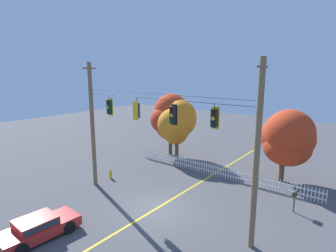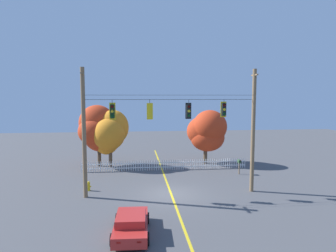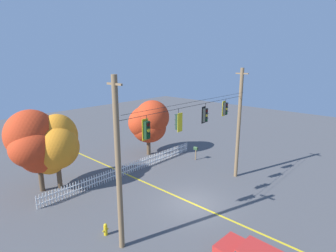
% 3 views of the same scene
% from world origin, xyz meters
% --- Properties ---
extents(ground, '(80.00, 80.00, 0.00)m').
position_xyz_m(ground, '(0.00, 0.00, 0.00)').
color(ground, '#4C4C4F').
extents(lane_centerline_stripe, '(0.16, 36.00, 0.01)m').
position_xyz_m(lane_centerline_stripe, '(0.00, 0.00, 0.00)').
color(lane_centerline_stripe, gold).
rests_on(lane_centerline_stripe, ground).
extents(signal_support_span, '(12.71, 1.10, 9.27)m').
position_xyz_m(signal_support_span, '(0.00, -0.00, 4.71)').
color(signal_support_span, brown).
rests_on(signal_support_span, ground).
extents(traffic_signal_northbound_secondary, '(0.43, 0.38, 1.43)m').
position_xyz_m(traffic_signal_northbound_secondary, '(-4.21, 0.01, 6.20)').
color(traffic_signal_northbound_secondary, black).
extents(traffic_signal_westbound_side, '(0.43, 0.38, 1.42)m').
position_xyz_m(traffic_signal_westbound_side, '(-1.56, -0.01, 6.19)').
color(traffic_signal_westbound_side, black).
extents(traffic_signal_northbound_primary, '(0.43, 0.38, 1.42)m').
position_xyz_m(traffic_signal_northbound_primary, '(1.28, 0.01, 6.19)').
color(traffic_signal_northbound_primary, black).
extents(traffic_signal_eastbound_side, '(0.43, 0.38, 1.31)m').
position_xyz_m(traffic_signal_eastbound_side, '(3.92, 0.01, 6.29)').
color(traffic_signal_eastbound_side, black).
extents(white_picket_fence, '(16.28, 0.06, 1.01)m').
position_xyz_m(white_picket_fence, '(0.33, 7.26, 0.51)').
color(white_picket_fence, white).
rests_on(white_picket_fence, ground).
extents(autumn_maple_near_fence, '(3.78, 3.92, 6.36)m').
position_xyz_m(autumn_maple_near_fence, '(-6.51, 9.77, 3.95)').
color(autumn_maple_near_fence, brown).
rests_on(autumn_maple_near_fence, ground).
extents(autumn_maple_mid, '(3.79, 3.75, 5.87)m').
position_xyz_m(autumn_maple_mid, '(-5.25, 9.29, 3.54)').
color(autumn_maple_mid, brown).
rests_on(autumn_maple_mid, ground).
extents(autumn_oak_far_east, '(4.18, 3.98, 5.81)m').
position_xyz_m(autumn_oak_far_east, '(5.14, 9.70, 3.48)').
color(autumn_oak_far_east, brown).
rests_on(autumn_oak_far_east, ground).
extents(parked_car, '(2.02, 4.08, 1.15)m').
position_xyz_m(parked_car, '(-2.87, -6.19, 0.60)').
color(parked_car, red).
rests_on(parked_car, ground).
extents(fire_hydrant, '(0.38, 0.22, 0.74)m').
position_xyz_m(fire_hydrant, '(-6.22, 1.50, 0.36)').
color(fire_hydrant, gold).
rests_on(fire_hydrant, ground).
extents(roadside_mailbox, '(0.25, 0.44, 1.39)m').
position_xyz_m(roadside_mailbox, '(7.00, 4.94, 1.13)').
color(roadside_mailbox, brown).
rests_on(roadside_mailbox, ground).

